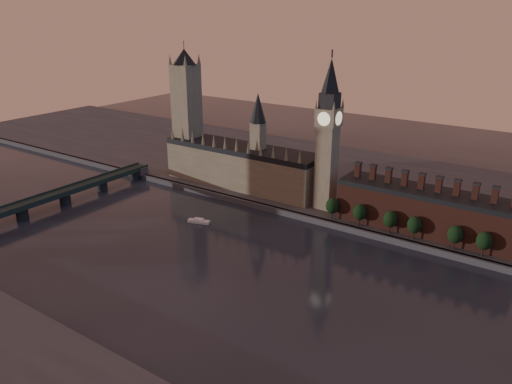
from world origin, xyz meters
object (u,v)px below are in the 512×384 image
(westminster_bridge, at_px, (40,202))
(river_boat, at_px, (199,221))
(big_ben, at_px, (328,134))
(victoria_tower, at_px, (187,108))

(westminster_bridge, height_order, river_boat, westminster_bridge)
(westminster_bridge, xyz_separation_m, river_boat, (103.76, 49.05, -6.28))
(big_ben, relative_size, westminster_bridge, 0.54)
(river_boat, bearing_deg, westminster_bridge, -172.36)
(victoria_tower, relative_size, westminster_bridge, 0.54)
(big_ben, bearing_deg, victoria_tower, 177.80)
(westminster_bridge, distance_m, river_boat, 114.94)
(victoria_tower, bearing_deg, westminster_bridge, -106.56)
(victoria_tower, distance_m, westminster_bridge, 133.21)
(victoria_tower, xyz_separation_m, river_boat, (68.76, -68.65, -57.94))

